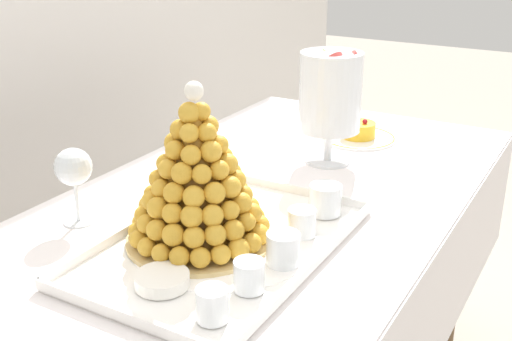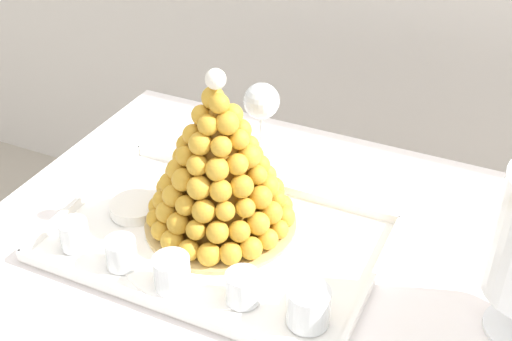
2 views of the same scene
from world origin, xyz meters
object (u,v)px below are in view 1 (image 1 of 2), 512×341
Objects in this scene: dessert_cup_left at (212,305)px; wine_glass at (73,169)px; fruit_tart_plate at (358,134)px; dessert_cup_centre at (283,250)px; creme_brulee_ramekin at (162,279)px; dessert_cup_mid_left at (249,277)px; dessert_cup_right at (325,200)px; croquembouche at (198,182)px; macaron_goblet at (331,93)px; serving_tray at (223,245)px; dessert_cup_mid_right at (302,223)px.

dessert_cup_left is 0.33× the size of wine_glass.
dessert_cup_centre is at bearing -168.47° from fruit_tart_plate.
creme_brulee_ramekin is 0.44× the size of fruit_tart_plate.
dessert_cup_mid_left is 0.25× the size of fruit_tart_plate.
dessert_cup_centre is 0.91× the size of dessert_cup_right.
dessert_cup_centre is at bearing -88.55° from croquembouche.
dessert_cup_centre reaches higher than dessert_cup_left.
macaron_goblet is (0.70, 0.13, 0.14)m from dessert_cup_left.
dessert_cup_mid_left is (-0.09, -0.16, -0.09)m from croquembouche.
dessert_cup_mid_left is (-0.11, -0.12, 0.03)m from serving_tray.
dessert_cup_mid_right is at bearing 1.29° from dessert_cup_left.
dessert_cup_left is at bearing -150.88° from serving_tray.
dessert_cup_mid_right is at bearing -52.25° from croquembouche.
dessert_cup_left is 0.25× the size of fruit_tart_plate.
wine_glass is at bearing 68.85° from creme_brulee_ramekin.
wine_glass is at bearing 111.08° from dessert_cup_mid_right.
dessert_cup_mid_right is at bearing -162.55° from macaron_goblet.
dessert_cup_centre is 0.22m from dessert_cup_right.
dessert_cup_centre is 0.65× the size of creme_brulee_ramekin.
serving_tray is at bearing -178.04° from macaron_goblet.
dessert_cup_centre is (-0.01, -0.13, 0.03)m from serving_tray.
creme_brulee_ramekin is (-0.06, 0.13, -0.01)m from dessert_cup_mid_left.
dessert_cup_mid_left is 0.33× the size of wine_glass.
dessert_cup_right is at bearing 5.41° from dessert_cup_centre.
serving_tray is 10.75× the size of dessert_cup_left.
macaron_goblet reaches higher than serving_tray.
dessert_cup_mid_right is at bearing -168.18° from fruit_tart_plate.
macaron_goblet is at bearing 17.45° from dessert_cup_mid_right.
creme_brulee_ramekin is (-0.27, 0.11, -0.01)m from dessert_cup_mid_right.
dessert_cup_mid_left and dessert_cup_mid_right have the same top height.
dessert_cup_mid_right is 0.60m from fruit_tart_plate.
creme_brulee_ramekin is at bearing 157.08° from dessert_cup_mid_right.
macaron_goblet is at bearing -2.92° from croquembouche.
dessert_cup_mid_left is 0.57× the size of creme_brulee_ramekin.
wine_glass is at bearing 99.99° from serving_tray.
fruit_tart_plate is (0.89, 0.13, -0.02)m from dessert_cup_left.
fruit_tart_plate is at bearing 11.82° from dessert_cup_mid_right.
dessert_cup_mid_left is at bearing -64.67° from creme_brulee_ramekin.
dessert_cup_mid_left is 0.14m from creme_brulee_ramekin.
dessert_cup_left is at bearing 176.29° from dessert_cup_centre.
dessert_cup_left is 0.88× the size of dessert_cup_centre.
creme_brulee_ramekin is (0.04, 0.12, -0.01)m from dessert_cup_left.
dessert_cup_mid_right reaches higher than creme_brulee_ramekin.
dessert_cup_left and fruit_tart_plate have the same top height.
dessert_cup_left is 1.01× the size of dessert_cup_mid_left.
serving_tray is 0.13m from dessert_cup_centre.
dessert_cup_right is (0.11, 0.00, 0.00)m from dessert_cup_mid_right.
dessert_cup_mid_right reaches higher than serving_tray.
dessert_cup_mid_right and fruit_tart_plate have the same top height.
dessert_cup_right is at bearing 1.09° from dessert_cup_left.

